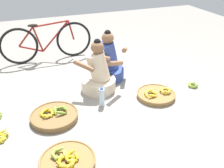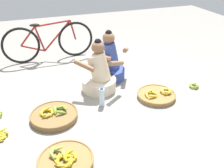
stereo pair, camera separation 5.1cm
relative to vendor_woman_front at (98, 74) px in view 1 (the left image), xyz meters
The scene contains 9 objects.
ground_plane 0.40m from the vendor_woman_front, 84.08° to the right, with size 10.00×10.00×0.00m, color gray.
vendor_woman_front is the anchor object (origin of this frame).
vendor_woman_behind 0.40m from the vendor_woman_front, 48.77° to the left, with size 0.71×0.52×0.83m.
bicycle_leaning 1.54m from the vendor_woman_front, 110.53° to the left, with size 1.70×0.09×0.73m.
banana_basket_front_left 0.94m from the vendor_woman_front, 146.29° to the right, with size 0.61×0.61×0.15m.
banana_basket_back_right 0.90m from the vendor_woman_front, 34.85° to the right, with size 0.56×0.56×0.14m.
banana_basket_front_right 1.55m from the vendor_woman_front, 119.95° to the right, with size 0.57×0.57×0.15m.
loose_bananas_near_vendor 1.50m from the vendor_woman_front, 17.30° to the right, with size 0.17×0.18×0.08m.
water_bottle 0.45m from the vendor_woman_front, 102.22° to the right, with size 0.07×0.07×0.28m.
Camera 1 is at (-1.03, -2.90, 1.96)m, focal length 40.28 mm.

